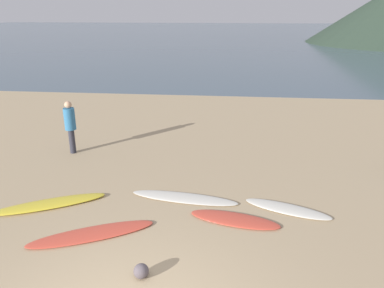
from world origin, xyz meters
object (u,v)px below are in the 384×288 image
(surfboard_0, at_px, (49,204))
(beach_rock_far, at_px, (141,271))
(surfboard_1, at_px, (92,234))
(person_1, at_px, (70,123))
(surfboard_3, at_px, (235,219))
(surfboard_4, at_px, (287,209))
(surfboard_2, at_px, (184,198))

(surfboard_0, xyz_separation_m, beach_rock_far, (2.73, -2.22, 0.08))
(surfboard_1, bearing_deg, person_1, 90.28)
(surfboard_1, xyz_separation_m, beach_rock_far, (1.30, -1.15, 0.10))
(surfboard_3, distance_m, person_1, 6.33)
(surfboard_0, xyz_separation_m, surfboard_4, (5.52, 0.39, -0.02))
(surfboard_0, relative_size, surfboard_2, 0.98)
(surfboard_3, relative_size, beach_rock_far, 7.49)
(surfboard_0, distance_m, surfboard_1, 1.79)
(surfboard_4, bearing_deg, surfboard_0, -155.47)
(surfboard_2, distance_m, beach_rock_far, 2.92)
(surfboard_3, height_order, surfboard_4, surfboard_3)
(surfboard_0, bearing_deg, surfboard_1, -65.14)
(surfboard_1, height_order, surfboard_3, surfboard_1)
(surfboard_3, xyz_separation_m, surfboard_4, (1.20, 0.59, -0.00))
(surfboard_1, relative_size, person_1, 1.52)
(beach_rock_far, bearing_deg, surfboard_0, 140.84)
(surfboard_3, distance_m, surfboard_4, 1.34)
(surfboard_0, height_order, surfboard_2, surfboard_0)
(surfboard_3, bearing_deg, surfboard_0, -170.38)
(surfboard_0, height_order, surfboard_4, surfboard_0)
(surfboard_3, height_order, person_1, person_1)
(surfboard_0, height_order, beach_rock_far, beach_rock_far)
(surfboard_1, distance_m, beach_rock_far, 1.74)
(surfboard_2, relative_size, surfboard_4, 1.33)
(surfboard_3, xyz_separation_m, person_1, (-5.14, 3.58, 0.96))
(surfboard_0, xyz_separation_m, surfboard_3, (4.32, -0.20, -0.02))
(surfboard_1, height_order, surfboard_4, surfboard_1)
(surfboard_1, xyz_separation_m, surfboard_3, (2.89, 0.87, -0.00))
(surfboard_2, relative_size, person_1, 1.56)
(surfboard_1, bearing_deg, beach_rock_far, -67.90)
(surfboard_1, relative_size, surfboard_4, 1.29)
(surfboard_0, distance_m, surfboard_3, 4.32)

